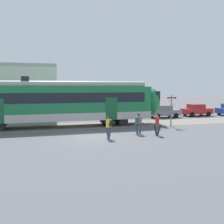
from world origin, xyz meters
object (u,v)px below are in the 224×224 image
object	(u,v)px
pedestrian_grey	(138,122)
pedestrian_red	(157,123)
parked_car_grey	(164,111)
parked_car_red	(197,110)
pedestrian_yellow	(109,125)
crossing_signal	(171,106)

from	to	relation	value
pedestrian_grey	pedestrian_red	xyz separation A→B (m)	(1.22, -0.86, -0.03)
parked_car_grey	parked_car_red	world-z (taller)	same
pedestrian_yellow	crossing_signal	xyz separation A→B (m)	(7.30, 4.07, 1.02)
parked_car_grey	parked_car_red	xyz separation A→B (m)	(5.01, 0.49, 0.00)
pedestrian_grey	pedestrian_red	size ratio (longest dim) A/B	1.00
crossing_signal	pedestrian_red	bearing A→B (deg)	-131.30
pedestrian_yellow	parked_car_red	distance (m)	18.98
pedestrian_red	parked_car_red	world-z (taller)	pedestrian_red
pedestrian_yellow	pedestrian_red	distance (m)	4.01
parked_car_red	crossing_signal	xyz separation A→B (m)	(-7.82, -7.41, 1.23)
pedestrian_grey	parked_car_red	bearing A→B (deg)	39.89
pedestrian_yellow	parked_car_grey	size ratio (longest dim) A/B	0.41
parked_car_grey	parked_car_red	distance (m)	5.03
parked_car_red	crossing_signal	world-z (taller)	crossing_signal
pedestrian_red	crossing_signal	xyz separation A→B (m)	(3.30, 3.75, 1.05)
pedestrian_grey	crossing_signal	world-z (taller)	crossing_signal
pedestrian_grey	parked_car_red	xyz separation A→B (m)	(12.33, 10.31, -0.21)
pedestrian_grey	crossing_signal	xyz separation A→B (m)	(4.52, 2.89, 1.02)
pedestrian_grey	pedestrian_red	distance (m)	1.49
pedestrian_grey	parked_car_red	distance (m)	16.07
pedestrian_grey	pedestrian_yellow	bearing A→B (deg)	-157.05
pedestrian_yellow	parked_car_red	size ratio (longest dim) A/B	0.41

